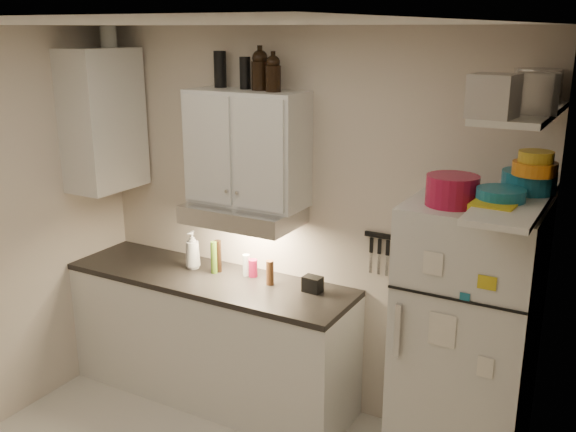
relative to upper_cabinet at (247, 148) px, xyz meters
The scene contains 34 objects.
ceiling 1.58m from the upper_cabinet, 77.33° to the right, with size 3.20×3.00×0.02m, color white.
back_wall 0.63m from the upper_cabinet, 30.26° to the left, with size 3.20×0.02×2.60m, color beige.
right_wall 2.39m from the upper_cabinet, 34.95° to the right, with size 0.02×3.00×2.60m, color beige.
base_cabinet 1.41m from the upper_cabinet, 151.63° to the right, with size 2.10×0.60×0.88m, color silver.
countertop 0.97m from the upper_cabinet, 151.63° to the right, with size 2.10×0.62×0.04m, color black.
upper_cabinet is the anchor object (origin of this frame).
side_cabinet 1.15m from the upper_cabinet, behind, with size 0.33×0.55×1.00m, color silver.
range_hood 0.44m from the upper_cabinet, 90.00° to the right, with size 0.76×0.46×0.12m, color silver.
fridge 1.84m from the upper_cabinet, ahead, with size 0.70×0.68×1.70m, color silver.
shelf_hi 1.82m from the upper_cabinet, 10.05° to the right, with size 0.30×0.95×0.03m, color silver.
shelf_lo 1.78m from the upper_cabinet, 10.05° to the right, with size 0.30×0.95×0.03m, color silver.
knife_strip 1.13m from the upper_cabinet, ahead, with size 0.42×0.02×0.03m, color black.
dutch_oven 1.47m from the upper_cabinet, 11.47° to the right, with size 0.27×0.27×0.16m, color #9E1237.
book_stack 1.74m from the upper_cabinet, 14.12° to the right, with size 0.20×0.25×0.08m, color gold.
spice_jar 1.65m from the upper_cabinet, ahead, with size 0.07×0.07×0.11m, color silver.
stock_pot 1.82m from the upper_cabinet, ahead, with size 0.24×0.24×0.17m, color silver.
tin_a 1.94m from the upper_cabinet, 13.99° to the right, with size 0.18×0.16×0.18m, color #AAAAAD.
tin_b 1.88m from the upper_cabinet, 22.17° to the right, with size 0.18×0.18×0.18m, color #AAAAAD.
bowl_teal 1.79m from the upper_cabinet, ahead, with size 0.27×0.27×0.11m, color #176883.
bowl_orange 1.83m from the upper_cabinet, ahead, with size 0.22×0.22×0.07m, color orange.
bowl_yellow 1.83m from the upper_cabinet, ahead, with size 0.17×0.17×0.05m, color gold.
plates 1.73m from the upper_cabinet, 11.99° to the right, with size 0.24×0.24×0.06m, color #176883.
growler_a 0.51m from the upper_cabinet, 23.32° to the left, with size 0.11×0.11×0.26m, color black, non-canonical shape.
growler_b 0.53m from the upper_cabinet, ahead, with size 0.10×0.10×0.23m, color black, non-canonical shape.
thermos_a 0.48m from the upper_cabinet, 126.67° to the left, with size 0.07×0.07×0.21m, color black.
thermos_b 0.56m from the upper_cabinet, 162.66° to the left, with size 0.08×0.08×0.24m, color black.
side_jar 1.33m from the upper_cabinet, behind, with size 0.11×0.11×0.15m, color silver.
soap_bottle 0.87m from the upper_cabinet, behind, with size 0.12×0.12×0.31m, color silver.
pepper_mill 0.85m from the upper_cabinet, 14.94° to the right, with size 0.05×0.05×0.17m, color brown.
oil_bottle 0.83m from the upper_cabinet, 165.53° to the right, with size 0.04×0.04×0.23m, color #3E5E17.
vinegar_bottle 0.83m from the upper_cabinet, behind, with size 0.05×0.05×0.23m, color black.
clear_bottle 0.83m from the upper_cabinet, 165.18° to the left, with size 0.05×0.05×0.15m, color silver.
red_jar 0.84m from the upper_cabinet, 32.45° to the left, with size 0.06×0.06×0.12m, color #9E1237.
caddy 0.99m from the upper_cabinet, ahead, with size 0.12×0.09×0.10m, color black.
Camera 1 is at (1.96, -2.17, 2.58)m, focal length 40.00 mm.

